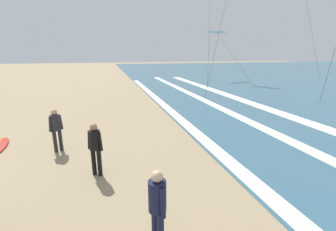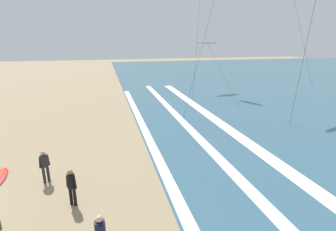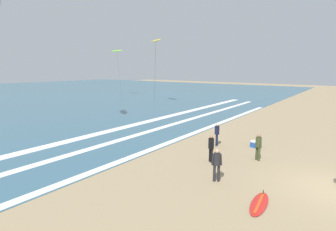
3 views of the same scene
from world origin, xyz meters
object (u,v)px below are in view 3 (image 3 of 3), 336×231
(surfer_left_near, at_px, (217,132))
(kite_yellow_far_left, at_px, (156,41))
(cooler_box, at_px, (256,144))
(surfboard_near_water, at_px, (259,203))
(kite_lime_low_near, at_px, (117,51))
(surfer_right_near, at_px, (258,145))
(surfer_mid_group, at_px, (211,146))
(surfer_left_far, at_px, (217,162))

(surfer_left_near, distance_m, kite_yellow_far_left, 23.32)
(kite_yellow_far_left, distance_m, cooler_box, 24.63)
(surfboard_near_water, distance_m, cooler_box, 7.87)
(kite_lime_low_near, bearing_deg, kite_yellow_far_left, -108.78)
(surfer_left_near, relative_size, kite_yellow_far_left, 0.17)
(surfer_right_near, distance_m, surfboard_near_water, 5.33)
(surfboard_near_water, xyz_separation_m, kite_lime_low_near, (24.63, 34.72, 8.41))
(surfer_mid_group, height_order, kite_yellow_far_left, kite_yellow_far_left)
(kite_lime_low_near, bearing_deg, surfer_left_near, -121.69)
(surfer_right_near, distance_m, kite_lime_low_near, 39.18)
(surfer_mid_group, distance_m, kite_lime_low_near, 38.45)
(surfer_left_far, relative_size, kite_lime_low_near, 0.18)
(surfer_left_far, distance_m, cooler_box, 6.53)
(kite_lime_low_near, relative_size, cooler_box, 12.71)
(surfer_left_far, distance_m, surfboard_near_water, 2.68)
(surfer_mid_group, distance_m, cooler_box, 4.53)
(surfboard_near_water, bearing_deg, surfer_left_far, 67.93)
(surfer_right_near, distance_m, kite_yellow_far_left, 26.43)
(cooler_box, bearing_deg, surfer_mid_group, 165.00)
(surfer_left_near, height_order, surfboard_near_water, surfer_left_near)
(cooler_box, bearing_deg, kite_lime_low_near, 61.84)
(surfer_left_near, relative_size, cooler_box, 2.33)
(surfer_right_near, bearing_deg, surfer_left_near, 69.12)
(surfer_mid_group, xyz_separation_m, surfboard_near_water, (-3.11, -3.75, -0.91))
(surfer_right_near, bearing_deg, kite_lime_low_near, 59.27)
(surfer_left_near, relative_size, surfer_right_near, 1.00)
(surfer_left_far, xyz_separation_m, surfer_right_near, (4.04, -0.66, 0.00))
(surfboard_near_water, distance_m, kite_lime_low_near, 43.40)
(surfer_mid_group, height_order, surfer_right_near, same)
(surfer_left_far, xyz_separation_m, cooler_box, (6.48, 0.26, -0.74))
(surfer_mid_group, relative_size, surfer_right_near, 1.00)
(surfer_left_near, xyz_separation_m, kite_lime_low_near, (18.42, 29.83, 7.50))
(kite_yellow_far_left, xyz_separation_m, cooler_box, (-12.76, -19.07, -8.96))
(surfer_mid_group, distance_m, surfer_right_near, 2.80)
(surfer_left_far, height_order, cooler_box, surfer_left_far)
(kite_lime_low_near, distance_m, kite_yellow_far_left, 13.81)
(surfer_mid_group, distance_m, surfboard_near_water, 4.96)
(surfer_left_far, relative_size, kite_yellow_far_left, 0.17)
(surfer_right_near, xyz_separation_m, kite_yellow_far_left, (15.21, 19.99, 8.22))
(surfboard_near_water, height_order, kite_lime_low_near, kite_lime_low_near)
(kite_lime_low_near, bearing_deg, surfer_left_far, -126.17)
(surfer_left_near, xyz_separation_m, kite_yellow_far_left, (13.98, 16.77, 8.22))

